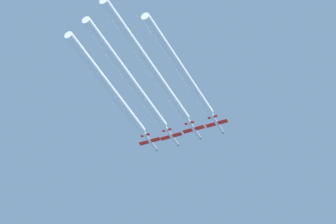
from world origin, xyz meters
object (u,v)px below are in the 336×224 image
Objects in this scene: jet_center at (195,130)px; jet_inner_right at (218,124)px; jet_far_left at (151,142)px; jet_inner_left at (172,137)px.

jet_inner_right is at bearing 3.84° from jet_center.
jet_far_left reaches higher than jet_inner_left.
jet_center is 1.00× the size of jet_inner_right.
jet_center is at bearing 0.16° from jet_far_left.
jet_inner_left is at bearing 177.47° from jet_center.
jet_inner_right is at bearing 1.39° from jet_far_left.
jet_center is (9.39, -0.41, 0.09)m from jet_inner_left.
jet_inner_left is 9.40m from jet_center.
jet_inner_right is (27.30, 0.66, 0.39)m from jet_far_left.
jet_far_left is at bearing -178.61° from jet_inner_right.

